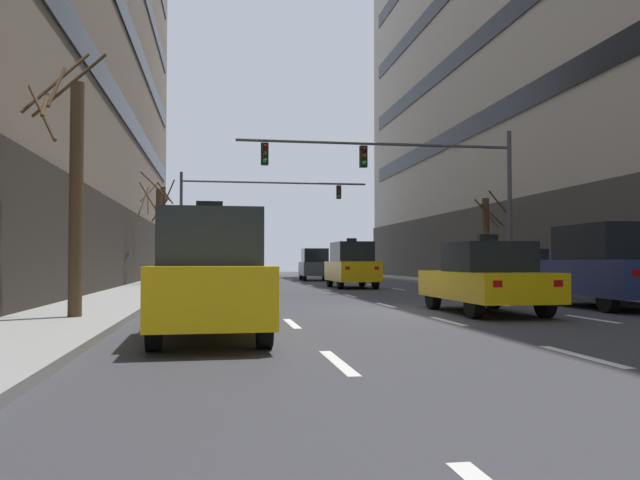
# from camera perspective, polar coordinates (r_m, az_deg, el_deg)

# --- Properties ---
(ground_plane) EXTENTS (120.00, 120.00, 0.00)m
(ground_plane) POSITION_cam_1_polar(r_m,az_deg,el_deg) (16.58, 7.61, -6.20)
(ground_plane) COLOR #38383D
(sidewalk_left) EXTENTS (2.58, 80.00, 0.14)m
(sidewalk_left) POSITION_cam_1_polar(r_m,az_deg,el_deg) (16.18, -20.13, -5.96)
(sidewalk_left) COLOR gray
(sidewalk_left) RESTS_ON ground
(lane_stripe_l1_s2) EXTENTS (0.16, 2.00, 0.01)m
(lane_stripe_l1_s2) POSITION_cam_1_polar(r_m,az_deg,el_deg) (8.07, 1.61, -10.77)
(lane_stripe_l1_s2) COLOR silver
(lane_stripe_l1_s2) RESTS_ON ground
(lane_stripe_l1_s3) EXTENTS (0.16, 2.00, 0.01)m
(lane_stripe_l1_s3) POSITION_cam_1_polar(r_m,az_deg,el_deg) (12.98, -2.52, -7.40)
(lane_stripe_l1_s3) COLOR silver
(lane_stripe_l1_s3) RESTS_ON ground
(lane_stripe_l1_s4) EXTENTS (0.16, 2.00, 0.01)m
(lane_stripe_l1_s4) POSITION_cam_1_polar(r_m,az_deg,el_deg) (17.94, -4.35, -5.87)
(lane_stripe_l1_s4) COLOR silver
(lane_stripe_l1_s4) RESTS_ON ground
(lane_stripe_l1_s5) EXTENTS (0.16, 2.00, 0.01)m
(lane_stripe_l1_s5) POSITION_cam_1_polar(r_m,az_deg,el_deg) (22.92, -5.38, -5.00)
(lane_stripe_l1_s5) COLOR silver
(lane_stripe_l1_s5) RESTS_ON ground
(lane_stripe_l1_s6) EXTENTS (0.16, 2.00, 0.01)m
(lane_stripe_l1_s6) POSITION_cam_1_polar(r_m,az_deg,el_deg) (27.90, -6.05, -4.44)
(lane_stripe_l1_s6) COLOR silver
(lane_stripe_l1_s6) RESTS_ON ground
(lane_stripe_l1_s7) EXTENTS (0.16, 2.00, 0.01)m
(lane_stripe_l1_s7) POSITION_cam_1_polar(r_m,az_deg,el_deg) (32.89, -6.51, -4.05)
(lane_stripe_l1_s7) COLOR silver
(lane_stripe_l1_s7) RESTS_ON ground
(lane_stripe_l1_s8) EXTENTS (0.16, 2.00, 0.01)m
(lane_stripe_l1_s8) POSITION_cam_1_polar(r_m,az_deg,el_deg) (37.89, -6.85, -3.77)
(lane_stripe_l1_s8) COLOR silver
(lane_stripe_l1_s8) RESTS_ON ground
(lane_stripe_l1_s9) EXTENTS (0.16, 2.00, 0.01)m
(lane_stripe_l1_s9) POSITION_cam_1_polar(r_m,az_deg,el_deg) (42.88, -7.11, -3.55)
(lane_stripe_l1_s9) COLOR silver
(lane_stripe_l1_s9) RESTS_ON ground
(lane_stripe_l1_s10) EXTENTS (0.16, 2.00, 0.01)m
(lane_stripe_l1_s10) POSITION_cam_1_polar(r_m,az_deg,el_deg) (47.88, -7.31, -3.37)
(lane_stripe_l1_s10) COLOR silver
(lane_stripe_l1_s10) RESTS_ON ground
(lane_stripe_l2_s2) EXTENTS (0.16, 2.00, 0.01)m
(lane_stripe_l2_s2) POSITION_cam_1_polar(r_m,az_deg,el_deg) (9.24, 22.20, -9.50)
(lane_stripe_l2_s2) COLOR silver
(lane_stripe_l2_s2) RESTS_ON ground
(lane_stripe_l2_s3) EXTENTS (0.16, 2.00, 0.01)m
(lane_stripe_l2_s3) POSITION_cam_1_polar(r_m,az_deg,el_deg) (13.74, 11.23, -7.06)
(lane_stripe_l2_s3) COLOR silver
(lane_stripe_l2_s3) RESTS_ON ground
(lane_stripe_l2_s4) EXTENTS (0.16, 2.00, 0.01)m
(lane_stripe_l2_s4) POSITION_cam_1_polar(r_m,az_deg,el_deg) (18.50, 5.83, -5.75)
(lane_stripe_l2_s4) COLOR silver
(lane_stripe_l2_s4) RESTS_ON ground
(lane_stripe_l2_s5) EXTENTS (0.16, 2.00, 0.01)m
(lane_stripe_l2_s5) POSITION_cam_1_polar(r_m,az_deg,el_deg) (23.36, 2.66, -4.95)
(lane_stripe_l2_s5) COLOR silver
(lane_stripe_l2_s5) RESTS_ON ground
(lane_stripe_l2_s6) EXTENTS (0.16, 2.00, 0.01)m
(lane_stripe_l2_s6) POSITION_cam_1_polar(r_m,az_deg,el_deg) (28.26, 0.59, -4.42)
(lane_stripe_l2_s6) COLOR silver
(lane_stripe_l2_s6) RESTS_ON ground
(lane_stripe_l2_s7) EXTENTS (0.16, 2.00, 0.01)m
(lane_stripe_l2_s7) POSITION_cam_1_polar(r_m,az_deg,el_deg) (33.20, -0.86, -4.05)
(lane_stripe_l2_s7) COLOR silver
(lane_stripe_l2_s7) RESTS_ON ground
(lane_stripe_l2_s8) EXTENTS (0.16, 2.00, 0.01)m
(lane_stripe_l2_s8) POSITION_cam_1_polar(r_m,az_deg,el_deg) (38.15, -1.93, -3.77)
(lane_stripe_l2_s8) COLOR silver
(lane_stripe_l2_s8) RESTS_ON ground
(lane_stripe_l2_s9) EXTENTS (0.16, 2.00, 0.01)m
(lane_stripe_l2_s9) POSITION_cam_1_polar(r_m,az_deg,el_deg) (43.12, -2.76, -3.55)
(lane_stripe_l2_s9) COLOR silver
(lane_stripe_l2_s9) RESTS_ON ground
(lane_stripe_l2_s10) EXTENTS (0.16, 2.00, 0.01)m
(lane_stripe_l2_s10) POSITION_cam_1_polar(r_m,az_deg,el_deg) (48.09, -3.42, -3.38)
(lane_stripe_l2_s10) COLOR silver
(lane_stripe_l2_s10) RESTS_ON ground
(lane_stripe_l3_s3) EXTENTS (0.16, 2.00, 0.01)m
(lane_stripe_l3_s3) POSITION_cam_1_polar(r_m,az_deg,el_deg) (15.18, 22.94, -6.45)
(lane_stripe_l3_s3) COLOR silver
(lane_stripe_l3_s3) RESTS_ON ground
(lane_stripe_l3_s4) EXTENTS (0.16, 2.00, 0.01)m
(lane_stripe_l3_s4) POSITION_cam_1_polar(r_m,az_deg,el_deg) (19.59, 15.13, -5.48)
(lane_stripe_l3_s4) COLOR silver
(lane_stripe_l3_s4) RESTS_ON ground
(lane_stripe_l3_s5) EXTENTS (0.16, 2.00, 0.01)m
(lane_stripe_l3_s5) POSITION_cam_1_polar(r_m,az_deg,el_deg) (24.23, 10.26, -4.81)
(lane_stripe_l3_s5) COLOR silver
(lane_stripe_l3_s5) RESTS_ON ground
(lane_stripe_l3_s6) EXTENTS (0.16, 2.00, 0.01)m
(lane_stripe_l3_s6) POSITION_cam_1_polar(r_m,az_deg,el_deg) (28.99, 6.98, -4.34)
(lane_stripe_l3_s6) COLOR silver
(lane_stripe_l3_s6) RESTS_ON ground
(lane_stripe_l3_s7) EXTENTS (0.16, 2.00, 0.01)m
(lane_stripe_l3_s7) POSITION_cam_1_polar(r_m,az_deg,el_deg) (33.82, 4.63, -4.00)
(lane_stripe_l3_s7) COLOR silver
(lane_stripe_l3_s7) RESTS_ON ground
(lane_stripe_l3_s8) EXTENTS (0.16, 2.00, 0.01)m
(lane_stripe_l3_s8) POSITION_cam_1_polar(r_m,az_deg,el_deg) (38.69, 2.88, -3.74)
(lane_stripe_l3_s8) COLOR silver
(lane_stripe_l3_s8) RESTS_ON ground
(lane_stripe_l3_s9) EXTENTS (0.16, 2.00, 0.01)m
(lane_stripe_l3_s9) POSITION_cam_1_polar(r_m,az_deg,el_deg) (43.59, 1.51, -3.53)
(lane_stripe_l3_s9) COLOR silver
(lane_stripe_l3_s9) RESTS_ON ground
(lane_stripe_l3_s10) EXTENTS (0.16, 2.00, 0.01)m
(lane_stripe_l3_s10) POSITION_cam_1_polar(r_m,az_deg,el_deg) (48.52, 0.43, -3.37)
(lane_stripe_l3_s10) COLOR silver
(lane_stripe_l3_s10) RESTS_ON ground
(taxi_driving_0) EXTENTS (1.95, 4.56, 1.89)m
(taxi_driving_0) POSITION_cam_1_polar(r_m,az_deg,el_deg) (15.97, 14.44, -3.30)
(taxi_driving_0) COLOR black
(taxi_driving_0) RESTS_ON ground
(taxi_driving_1) EXTENTS (1.86, 4.45, 2.34)m
(taxi_driving_1) POSITION_cam_1_polar(r_m,az_deg,el_deg) (30.30, 2.82, -2.23)
(taxi_driving_1) COLOR black
(taxi_driving_1) RESTS_ON ground
(taxi_driving_2) EXTENTS (1.88, 4.27, 2.22)m
(taxi_driving_2) POSITION_cam_1_polar(r_m,az_deg,el_deg) (10.53, -9.82, -3.12)
(taxi_driving_2) COLOR black
(taxi_driving_2) RESTS_ON ground
(car_driving_3) EXTENTS (1.98, 4.36, 2.07)m
(car_driving_3) POSITION_cam_1_polar(r_m,az_deg,el_deg) (42.08, -0.48, -2.19)
(car_driving_3) COLOR black
(car_driving_3) RESTS_ON ground
(car_parked_1) EXTENTS (2.05, 4.66, 2.23)m
(car_parked_1) POSITION_cam_1_polar(r_m,az_deg,el_deg) (18.72, 24.03, -2.16)
(car_parked_1) COLOR black
(car_parked_1) RESTS_ON ground
(car_parked_2) EXTENTS (1.93, 4.49, 1.68)m
(car_parked_2) POSITION_cam_1_polar(r_m,az_deg,el_deg) (23.60, 16.61, -2.85)
(car_parked_2) COLOR black
(car_parked_2) RESTS_ON ground
(traffic_signal_0) EXTENTS (11.10, 0.35, 6.39)m
(traffic_signal_0) POSITION_cam_1_polar(r_m,az_deg,el_deg) (25.79, 8.45, 5.77)
(traffic_signal_0) COLOR #4C4C51
(traffic_signal_0) RESTS_ON sidewalk_right
(traffic_signal_1) EXTENTS (11.49, 0.35, 6.52)m
(traffic_signal_1) POSITION_cam_1_polar(r_m,az_deg,el_deg) (39.71, -6.95, 3.17)
(traffic_signal_1) COLOR #4C4C51
(traffic_signal_1) RESTS_ON sidewalk_left
(street_tree_0) EXTENTS (1.64, 1.10, 4.31)m
(street_tree_0) POSITION_cam_1_polar(r_m,az_deg,el_deg) (30.74, 14.53, 0.00)
(street_tree_0) COLOR #4C3823
(street_tree_0) RESTS_ON sidewalk_right
(street_tree_1) EXTENTS (1.75, 1.69, 5.38)m
(street_tree_1) POSITION_cam_1_polar(r_m,az_deg,el_deg) (34.36, -13.79, 0.72)
(street_tree_1) COLOR #4C3823
(street_tree_1) RESTS_ON sidewalk_left
(street_tree_2) EXTENTS (1.51, 2.11, 5.67)m
(street_tree_2) POSITION_cam_1_polar(r_m,az_deg,el_deg) (13.92, -20.99, 4.41)
(street_tree_2) COLOR #4C3823
(street_tree_2) RESTS_ON sidewalk_left
(street_tree_3) EXTENTS (1.60, 1.90, 5.38)m
(street_tree_3) POSITION_cam_1_polar(r_m,az_deg,el_deg) (32.08, -14.17, 0.60)
(street_tree_3) COLOR #4C3823
(street_tree_3) RESTS_ON sidewalk_left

